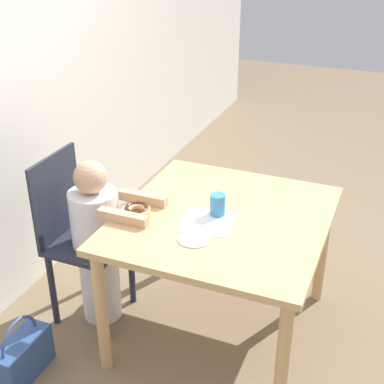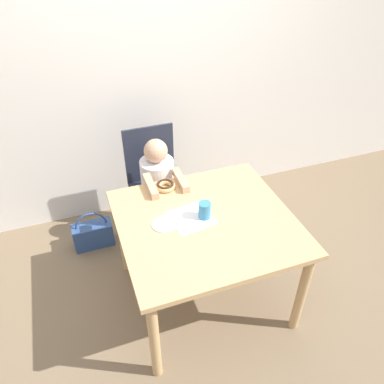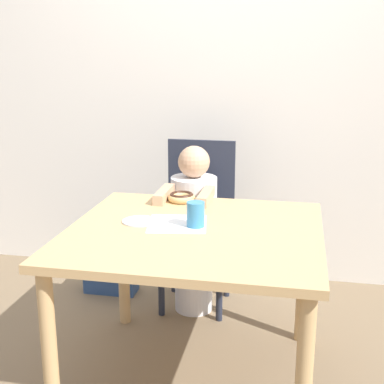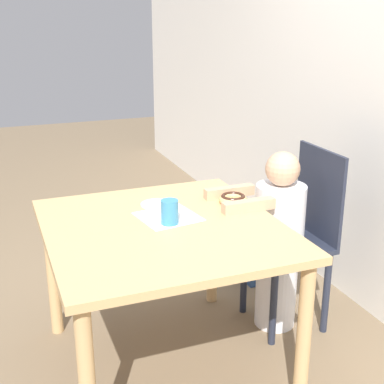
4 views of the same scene
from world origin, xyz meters
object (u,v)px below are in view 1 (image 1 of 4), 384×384
at_px(donut, 137,210).
at_px(chair, 79,236).
at_px(child_figure, 98,243).
at_px(cup, 217,205).
at_px(handbag, 23,356).

bearing_deg(donut, chair, 88.25).
relative_size(child_figure, cup, 8.64).
bearing_deg(child_figure, donut, -92.56).
relative_size(child_figure, handbag, 2.81).
xyz_separation_m(child_figure, handbag, (-0.54, 0.13, -0.36)).
distance_m(chair, cup, 0.80).
height_order(chair, cup, chair).
bearing_deg(handbag, cup, -48.29).
bearing_deg(donut, child_figure, 87.44).
height_order(chair, donut, chair).
height_order(donut, cup, cup).
xyz_separation_m(child_figure, cup, (0.13, -0.62, 0.29)).
distance_m(donut, handbag, 0.90).
bearing_deg(handbag, child_figure, -13.37).
height_order(child_figure, donut, child_figure).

